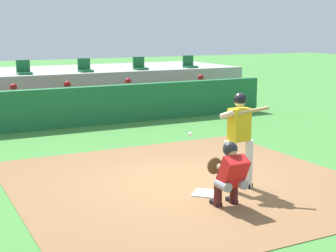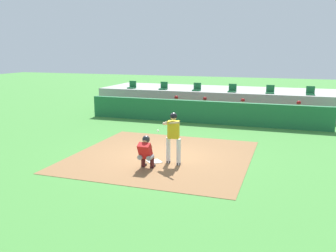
% 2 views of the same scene
% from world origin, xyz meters
% --- Properties ---
extents(ground_plane, '(80.00, 80.00, 0.00)m').
position_xyz_m(ground_plane, '(0.00, 0.00, 0.00)').
color(ground_plane, '#428438').
extents(dirt_infield, '(6.40, 6.40, 0.01)m').
position_xyz_m(dirt_infield, '(0.00, 0.00, 0.01)').
color(dirt_infield, olive).
rests_on(dirt_infield, ground).
extents(home_plate, '(0.62, 0.62, 0.02)m').
position_xyz_m(home_plate, '(0.00, -0.80, 0.02)').
color(home_plate, white).
rests_on(home_plate, dirt_infield).
extents(batter_at_plate, '(0.76, 0.69, 1.80)m').
position_xyz_m(batter_at_plate, '(0.69, -0.78, 1.04)').
color(batter_at_plate, silver).
rests_on(batter_at_plate, ground).
extents(catcher_crouched, '(0.48, 1.60, 1.13)m').
position_xyz_m(catcher_crouched, '(-0.00, -1.52, 0.61)').
color(catcher_crouched, gray).
rests_on(catcher_crouched, ground).
extents(dugout_wall, '(13.00, 0.30, 1.20)m').
position_xyz_m(dugout_wall, '(0.00, 6.50, 0.60)').
color(dugout_wall, '#1E6638').
rests_on(dugout_wall, ground).
extents(dugout_bench, '(11.80, 0.44, 0.45)m').
position_xyz_m(dugout_bench, '(0.00, 7.50, 0.23)').
color(dugout_bench, olive).
rests_on(dugout_bench, ground).
extents(dugout_player_0, '(0.49, 0.70, 1.30)m').
position_xyz_m(dugout_player_0, '(-1.80, 7.34, 0.67)').
color(dugout_player_0, '#939399').
rests_on(dugout_player_0, ground).
extents(dugout_player_1, '(0.49, 0.70, 1.30)m').
position_xyz_m(dugout_player_1, '(-0.13, 7.34, 0.67)').
color(dugout_player_1, '#939399').
rests_on(dugout_player_1, ground).
extents(dugout_player_2, '(0.49, 0.70, 1.30)m').
position_xyz_m(dugout_player_2, '(1.96, 7.34, 0.67)').
color(dugout_player_2, '#939399').
rests_on(dugout_player_2, ground).
extents(dugout_player_3, '(0.49, 0.70, 1.30)m').
position_xyz_m(dugout_player_3, '(4.81, 7.34, 0.67)').
color(dugout_player_3, '#939399').
rests_on(dugout_player_3, ground).
extents(stands_platform, '(15.00, 4.40, 1.40)m').
position_xyz_m(stands_platform, '(0.00, 10.90, 0.70)').
color(stands_platform, '#9E9E99').
rests_on(stands_platform, ground).
extents(stadium_seat_0, '(0.46, 0.46, 0.48)m').
position_xyz_m(stadium_seat_0, '(-5.42, 9.38, 1.53)').
color(stadium_seat_0, '#196033').
rests_on(stadium_seat_0, stands_platform).
extents(stadium_seat_1, '(0.46, 0.46, 0.48)m').
position_xyz_m(stadium_seat_1, '(-3.25, 9.38, 1.53)').
color(stadium_seat_1, '#196033').
rests_on(stadium_seat_1, stands_platform).
extents(stadium_seat_2, '(0.46, 0.46, 0.48)m').
position_xyz_m(stadium_seat_2, '(-1.08, 9.38, 1.53)').
color(stadium_seat_2, '#196033').
rests_on(stadium_seat_2, stands_platform).
extents(stadium_seat_3, '(0.46, 0.46, 0.48)m').
position_xyz_m(stadium_seat_3, '(1.08, 9.38, 1.53)').
color(stadium_seat_3, '#196033').
rests_on(stadium_seat_3, stands_platform).
extents(stadium_seat_4, '(0.46, 0.46, 0.48)m').
position_xyz_m(stadium_seat_4, '(3.25, 9.38, 1.53)').
color(stadium_seat_4, '#196033').
rests_on(stadium_seat_4, stands_platform).
extents(stadium_seat_5, '(0.46, 0.46, 0.48)m').
position_xyz_m(stadium_seat_5, '(5.42, 9.38, 1.53)').
color(stadium_seat_5, '#196033').
rests_on(stadium_seat_5, stands_platform).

